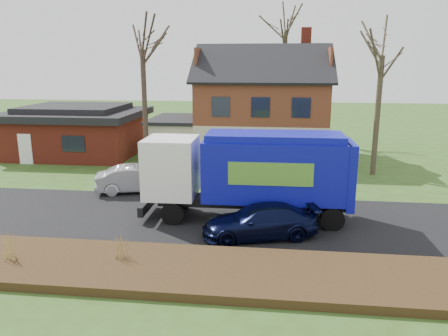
# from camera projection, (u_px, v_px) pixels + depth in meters

# --- Properties ---
(ground) EXTENTS (120.00, 120.00, 0.00)m
(ground) POSITION_uv_depth(u_px,v_px,m) (205.00, 219.00, 19.59)
(ground) COLOR #314A18
(ground) RESTS_ON ground
(road) EXTENTS (80.00, 7.00, 0.02)m
(road) POSITION_uv_depth(u_px,v_px,m) (205.00, 219.00, 19.59)
(road) COLOR black
(road) RESTS_ON ground
(mulch_verge) EXTENTS (80.00, 3.50, 0.30)m
(mulch_verge) POSITION_uv_depth(u_px,v_px,m) (180.00, 270.00, 14.44)
(mulch_verge) COLOR black
(mulch_verge) RESTS_ON ground
(main_house) EXTENTS (12.95, 8.95, 9.26)m
(main_house) POSITION_uv_depth(u_px,v_px,m) (256.00, 102.00, 31.88)
(main_house) COLOR beige
(main_house) RESTS_ON ground
(ranch_house) EXTENTS (9.80, 8.20, 3.70)m
(ranch_house) POSITION_uv_depth(u_px,v_px,m) (77.00, 130.00, 33.10)
(ranch_house) COLOR maroon
(ranch_house) RESTS_ON ground
(garbage_truck) EXTENTS (9.15, 2.58, 3.90)m
(garbage_truck) POSITION_uv_depth(u_px,v_px,m) (252.00, 170.00, 19.03)
(garbage_truck) COLOR black
(garbage_truck) RESTS_ON ground
(silver_sedan) EXTENTS (4.63, 2.74, 1.44)m
(silver_sedan) POSITION_uv_depth(u_px,v_px,m) (137.00, 179.00, 23.51)
(silver_sedan) COLOR #B3B6BB
(silver_sedan) RESTS_ON ground
(navy_wagon) EXTENTS (4.92, 3.00, 1.33)m
(navy_wagon) POSITION_uv_depth(u_px,v_px,m) (260.00, 221.00, 17.40)
(navy_wagon) COLOR black
(navy_wagon) RESTS_ON ground
(tree_front_west) EXTENTS (3.55, 3.55, 10.55)m
(tree_front_west) POSITION_uv_depth(u_px,v_px,m) (141.00, 31.00, 26.30)
(tree_front_west) COLOR #3C2C24
(tree_front_west) RESTS_ON ground
(tree_front_east) EXTENTS (3.72, 3.72, 10.33)m
(tree_front_east) POSITION_uv_depth(u_px,v_px,m) (384.00, 35.00, 25.43)
(tree_front_east) COLOR #433928
(tree_front_east) RESTS_ON ground
(tree_back) EXTENTS (4.01, 4.01, 12.71)m
(tree_back) POSITION_uv_depth(u_px,v_px,m) (286.00, 17.00, 37.41)
(tree_back) COLOR #383122
(tree_back) RESTS_ON ground
(grass_clump_west) EXTENTS (0.38, 0.31, 1.00)m
(grass_clump_west) POSITION_uv_depth(u_px,v_px,m) (10.00, 245.00, 14.77)
(grass_clump_west) COLOR tan
(grass_clump_west) RESTS_ON mulch_verge
(grass_clump_mid) EXTENTS (0.36, 0.29, 1.00)m
(grass_clump_mid) POSITION_uv_depth(u_px,v_px,m) (119.00, 244.00, 14.89)
(grass_clump_mid) COLOR #A18047
(grass_clump_mid) RESTS_ON mulch_verge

